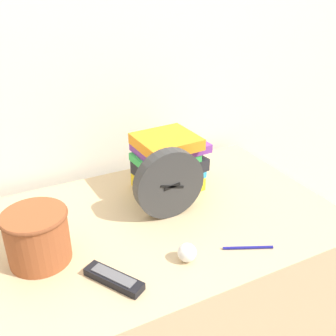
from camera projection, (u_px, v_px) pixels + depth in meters
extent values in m
cube|color=silver|center=(93.00, 39.00, 1.31)|extent=(6.00, 0.04, 2.40)
cube|color=tan|center=(150.00, 308.00, 1.36)|extent=(1.16, 0.69, 0.73)
cylinder|color=#333333|center=(169.00, 183.00, 1.18)|extent=(0.22, 0.04, 0.22)
cylinder|color=silver|center=(171.00, 185.00, 1.17)|extent=(0.19, 0.01, 0.19)
cube|color=black|center=(172.00, 186.00, 1.16)|extent=(0.05, 0.01, 0.02)
cube|color=black|center=(172.00, 186.00, 1.16)|extent=(0.08, 0.01, 0.03)
cylinder|color=black|center=(172.00, 186.00, 1.16)|extent=(0.01, 0.00, 0.01)
cube|color=yellow|center=(168.00, 182.00, 1.36)|extent=(0.22, 0.20, 0.04)
cube|color=#2D9ED1|center=(173.00, 175.00, 1.34)|extent=(0.21, 0.15, 0.02)
cube|color=#232328|center=(170.00, 166.00, 1.33)|extent=(0.25, 0.19, 0.04)
cube|color=green|center=(165.00, 157.00, 1.31)|extent=(0.21, 0.16, 0.03)
cube|color=#7A3899|center=(170.00, 147.00, 1.32)|extent=(0.24, 0.18, 0.03)
cube|color=orange|center=(166.00, 141.00, 1.28)|extent=(0.20, 0.19, 0.04)
cylinder|color=#994C28|center=(37.00, 237.00, 1.01)|extent=(0.16, 0.16, 0.14)
torus|color=brown|center=(33.00, 216.00, 0.98)|extent=(0.17, 0.17, 0.01)
cube|color=black|center=(114.00, 279.00, 0.96)|extent=(0.12, 0.16, 0.02)
cube|color=#59595E|center=(113.00, 275.00, 0.95)|extent=(0.09, 0.12, 0.00)
sphere|color=white|center=(187.00, 253.00, 1.02)|extent=(0.05, 0.05, 0.05)
cylinder|color=navy|center=(248.00, 248.00, 1.07)|extent=(0.13, 0.06, 0.01)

